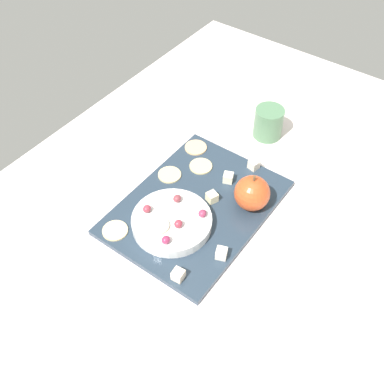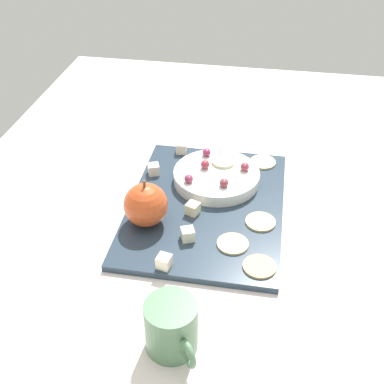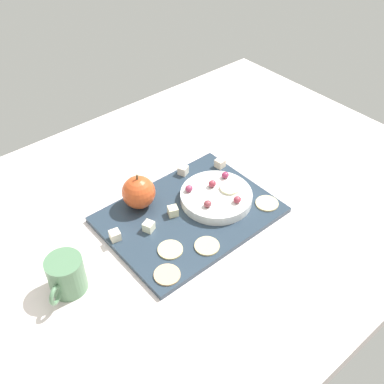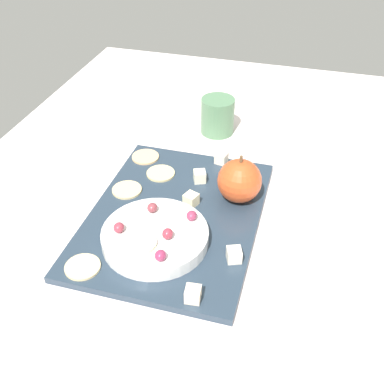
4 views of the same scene
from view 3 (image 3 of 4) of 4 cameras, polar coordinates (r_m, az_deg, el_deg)
The scene contains 21 objects.
table at distance 106.73cm, azimuth -2.01°, elevation -3.39°, with size 139.87×94.42×3.87cm, color silver.
platter at distance 103.99cm, azimuth -0.33°, elevation -2.87°, with size 38.04×28.13×1.23cm, color #273645.
serving_dish at distance 105.98cm, azimuth 3.06°, elevation -0.61°, with size 16.83×16.83×2.28cm, color white.
apple_whole at distance 103.65cm, azimuth -6.74°, elevation -0.03°, with size 7.73×7.73×7.73cm, color #C64A21.
apple_stem at distance 100.76cm, azimuth -6.94°, elevation 1.87°, with size 0.50×0.50×1.20cm, color brown.
cheese_cube_0 at distance 99.46cm, azimuth -5.47°, elevation -4.34°, with size 2.14×2.14×2.14cm, color white.
cheese_cube_1 at distance 102.51cm, azimuth -2.42°, elevation -2.41°, with size 2.14×2.14×2.14cm, color #F9F1BE.
cheese_cube_2 at distance 113.51cm, azimuth -1.13°, elevation 2.76°, with size 2.14×2.14×2.14cm, color white.
cheese_cube_3 at distance 115.92cm, azimuth 3.54°, elevation 3.63°, with size 2.14×2.14×2.14cm, color #F9E2C3.
cheese_cube_4 at distance 98.56cm, azimuth -9.67°, elevation -5.41°, with size 2.14×2.14×2.14cm, color #F9E8CB.
cracker_0 at distance 91.59cm, azimuth -3.16°, elevation -10.35°, with size 5.36×5.36×0.40cm, color #E1B47F.
cracker_1 at distance 96.38cm, azimuth 1.89°, elevation -6.80°, with size 5.36×5.36×0.40cm, color #D2BC88.
cracker_2 at distance 95.76cm, azimuth -2.75°, elevation -7.26°, with size 5.36×5.36×0.40cm, color #D4C088.
cracker_3 at distance 106.99cm, azimuth 9.41°, elevation -1.42°, with size 5.36×5.36×0.40cm, color beige.
grape_0 at distance 109.16cm, azimuth 4.20°, elevation 2.14°, with size 1.86×1.67×1.57cm, color #922B4F.
grape_1 at distance 106.42cm, azimuth 2.56°, elevation 1.05°, with size 1.86×1.67×1.71cm, color #993140.
grape_2 at distance 101.34cm, azimuth 1.98°, elevation -1.50°, with size 1.86×1.67×1.52cm, color brown.
grape_3 at distance 102.76cm, azimuth 5.72°, elevation -0.96°, with size 1.86×1.67×1.59cm, color #933341.
grape_4 at distance 105.17cm, azimuth -0.39°, elevation 0.44°, with size 1.86×1.67×1.50cm, color #913150.
apple_slice_0 at distance 106.34cm, azimuth 4.75°, elevation 0.50°, with size 4.61×4.61×0.60cm, color beige.
cup at distance 91.45cm, azimuth -15.56°, elevation -10.05°, with size 9.26×8.05×7.90cm.
Camera 3 is at (45.94, 59.95, 77.35)cm, focal length 42.38 mm.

